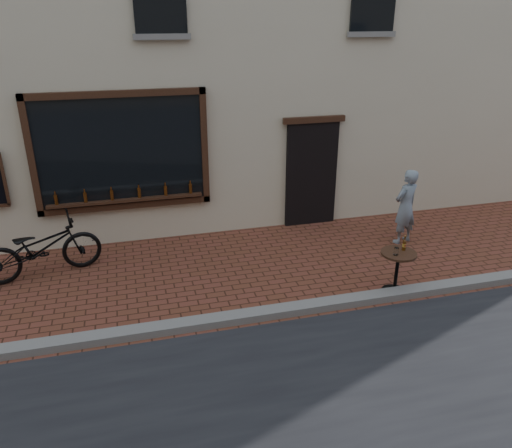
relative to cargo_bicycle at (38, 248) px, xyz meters
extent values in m
plane|color=brown|center=(3.43, -2.43, -0.54)|extent=(90.00, 90.00, 0.00)
cube|color=slate|center=(3.43, -2.23, -0.48)|extent=(90.00, 0.25, 0.12)
cube|color=black|center=(1.53, 1.02, 1.31)|extent=(3.00, 0.06, 2.00)
cube|color=black|center=(1.53, 1.00, 2.37)|extent=(3.24, 0.10, 0.12)
cube|color=black|center=(1.53, 1.00, 0.25)|extent=(3.24, 0.10, 0.12)
cube|color=black|center=(-0.03, 1.00, 1.31)|extent=(0.12, 0.10, 2.24)
cube|color=black|center=(3.09, 1.00, 1.31)|extent=(0.12, 0.10, 2.24)
cube|color=black|center=(1.53, 0.95, 0.38)|extent=(2.90, 0.16, 0.05)
cube|color=black|center=(5.33, 1.03, 0.56)|extent=(1.10, 0.10, 2.20)
cube|color=black|center=(5.33, 1.00, 1.72)|extent=(1.30, 0.10, 0.12)
cylinder|color=#3D1C07|center=(0.28, 0.95, 0.50)|extent=(0.06, 0.06, 0.19)
cylinder|color=#3D1C07|center=(0.78, 0.95, 0.50)|extent=(0.06, 0.06, 0.19)
cylinder|color=#3D1C07|center=(1.28, 0.95, 0.50)|extent=(0.06, 0.06, 0.19)
cylinder|color=#3D1C07|center=(1.78, 0.95, 0.50)|extent=(0.06, 0.06, 0.19)
cylinder|color=#3D1C07|center=(2.28, 0.95, 0.50)|extent=(0.06, 0.06, 0.19)
cylinder|color=#3D1C07|center=(2.78, 0.95, 0.50)|extent=(0.06, 0.06, 0.19)
imported|color=black|center=(0.04, 0.01, -0.01)|extent=(2.11, 1.16, 1.05)
cylinder|color=black|center=(5.66, -2.08, -0.52)|extent=(0.42, 0.42, 0.03)
cylinder|color=black|center=(5.66, -2.08, -0.18)|extent=(0.06, 0.06, 0.66)
cylinder|color=black|center=(5.66, -2.08, 0.17)|extent=(0.57, 0.57, 0.04)
cylinder|color=gold|center=(5.77, -2.02, 0.28)|extent=(0.06, 0.06, 0.06)
cylinder|color=white|center=(5.57, -2.15, 0.25)|extent=(0.07, 0.07, 0.12)
imported|color=gray|center=(6.78, -0.35, 0.21)|extent=(0.64, 0.52, 1.50)
camera|label=1|loc=(1.65, -8.37, 3.72)|focal=35.00mm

